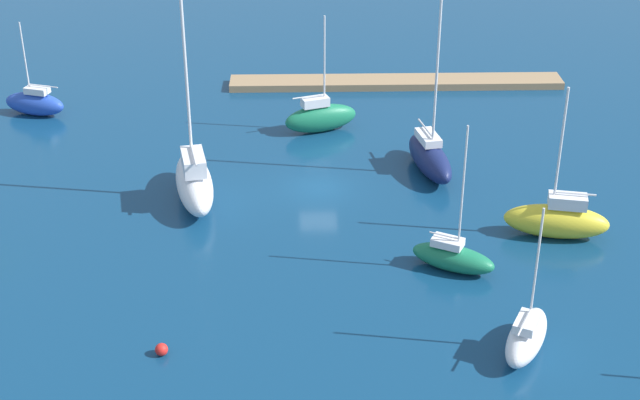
{
  "coord_description": "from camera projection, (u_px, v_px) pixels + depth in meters",
  "views": [
    {
      "loc": [
        1.2,
        54.25,
        27.79
      ],
      "look_at": [
        0.0,
        4.49,
        1.5
      ],
      "focal_mm": 52.08,
      "sensor_mm": 36.0,
      "label": 1
    }
  ],
  "objects": [
    {
      "name": "sailboat_navy_far_south",
      "position": [
        430.0,
        156.0,
        62.62
      ],
      "size": [
        3.27,
        7.17,
        12.88
      ],
      "rotation": [
        0.0,
        0.0,
        1.76
      ],
      "color": "#141E4C",
      "rests_on": "water"
    },
    {
      "name": "water",
      "position": [
        318.0,
        188.0,
        60.96
      ],
      "size": [
        160.0,
        160.0,
        0.0
      ],
      "primitive_type": "plane",
      "color": "navy",
      "rests_on": "ground"
    },
    {
      "name": "mooring_buoy_red",
      "position": [
        162.0,
        349.0,
        45.05
      ],
      "size": [
        0.64,
        0.64,
        0.64
      ],
      "primitive_type": "sphere",
      "color": "red",
      "rests_on": "water"
    },
    {
      "name": "sailboat_green_far_north",
      "position": [
        320.0,
        117.0,
        68.72
      ],
      "size": [
        5.79,
        3.41,
        8.8
      ],
      "rotation": [
        0.0,
        0.0,
        3.48
      ],
      "color": "#19724C",
      "rests_on": "water"
    },
    {
      "name": "sailboat_white_by_breakwater",
      "position": [
        526.0,
        336.0,
        44.97
      ],
      "size": [
        3.64,
        5.01,
        7.87
      ],
      "rotation": [
        0.0,
        0.0,
        4.24
      ],
      "color": "white",
      "rests_on": "water"
    },
    {
      "name": "sailboat_white_outer_mooring",
      "position": [
        194.0,
        181.0,
        58.72
      ],
      "size": [
        3.76,
        8.21,
        13.79
      ],
      "rotation": [
        0.0,
        0.0,
        4.91
      ],
      "color": "white",
      "rests_on": "water"
    },
    {
      "name": "pier_dock",
      "position": [
        396.0,
        82.0,
        77.57
      ],
      "size": [
        27.72,
        2.74,
        0.58
      ],
      "primitive_type": "cube",
      "color": "#997A56",
      "rests_on": "ground"
    },
    {
      "name": "sailboat_blue_off_beacon",
      "position": [
        35.0,
        103.0,
        71.62
      ],
      "size": [
        5.22,
        3.09,
        7.37
      ],
      "rotation": [
        0.0,
        0.0,
        5.98
      ],
      "color": "#2347B2",
      "rests_on": "water"
    },
    {
      "name": "sailboat_yellow_near_pier",
      "position": [
        557.0,
        219.0,
        54.85
      ],
      "size": [
        6.41,
        3.13,
        9.45
      ],
      "rotation": [
        0.0,
        0.0,
        6.08
      ],
      "color": "yellow",
      "rests_on": "water"
    },
    {
      "name": "sailboat_green_east_end",
      "position": [
        453.0,
        257.0,
        51.77
      ],
      "size": [
        5.03,
        3.72,
        8.81
      ],
      "rotation": [
        0.0,
        0.0,
        2.66
      ],
      "color": "#19724C",
      "rests_on": "water"
    }
  ]
}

